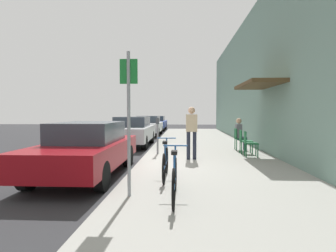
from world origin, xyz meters
name	(u,v)px	position (x,y,z in m)	size (l,w,h in m)	color
ground_plane	(136,168)	(0.00, 0.00, 0.00)	(60.00, 60.00, 0.00)	#2D2D30
sidewalk_slab	(207,156)	(2.25, 2.00, 0.06)	(4.50, 32.00, 0.12)	#9E9B93
building_facade	(276,69)	(4.65, 2.00, 3.18)	(1.40, 32.00, 6.38)	gray
parked_car_0	(87,148)	(-1.10, -1.01, 0.72)	(1.80, 4.40, 1.38)	maroon
parked_car_1	(132,131)	(-1.10, 5.33, 0.74)	(1.80, 4.40, 1.43)	#B7B7BC
parked_car_2	(148,125)	(-1.10, 11.63, 0.73)	(1.80, 4.40, 1.40)	silver
parked_car_3	(156,123)	(-1.10, 17.36, 0.70)	(1.80, 4.40, 1.33)	navy
parking_meter	(158,133)	(0.45, 2.02, 0.89)	(0.12, 0.10, 1.32)	slate
street_sign	(129,112)	(0.40, -3.06, 1.64)	(0.32, 0.06, 2.60)	gray
bicycle_0	(175,179)	(1.23, -3.24, 0.48)	(0.46, 1.71, 0.90)	black
bicycle_1	(165,163)	(0.97, -1.70, 0.48)	(0.46, 1.71, 0.90)	black
cafe_chair_0	(249,142)	(3.63, 1.55, 0.62)	(0.48, 0.48, 0.87)	#14592D
cafe_chair_1	(244,140)	(3.63, 2.30, 0.62)	(0.47, 0.47, 0.87)	#14592D
cafe_chair_2	(239,138)	(3.63, 3.28, 0.62)	(0.45, 0.45, 0.87)	#14592D
seated_patron_2	(240,133)	(3.69, 3.28, 0.82)	(0.43, 0.36, 1.29)	#232838
pedestrian_standing	(192,129)	(1.65, 0.93, 1.12)	(0.36, 0.22, 1.70)	#232838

